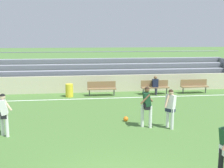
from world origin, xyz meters
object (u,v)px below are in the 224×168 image
Objects in this scene: player_white_wide_right at (4,111)px; soccer_ball at (126,119)px; spectator_seated at (155,84)px; bench_centre_sideline at (102,87)px; trash_bin at (69,90)px; bleacher_stand at (54,72)px; bench_near_bin at (155,86)px; player_dark_wide_left at (147,103)px; player_white_trailing_run at (170,105)px; bench_far_right at (194,85)px.

player_white_wide_right is 5.08m from soccer_ball.
player_white_wide_right reaches higher than spectator_seated.
trash_bin is at bearing -177.71° from bench_centre_sideline.
bleacher_stand is 7.62m from bench_near_bin.
bleacher_stand reaches higher than player_white_wide_right.
bench_near_bin is (6.68, -3.62, -0.51)m from bleacher_stand.
bench_near_bin is at bearing 0.85° from trash_bin.
player_dark_wide_left reaches higher than soccer_ball.
player_white_trailing_run is (0.93, -0.24, -0.06)m from player_dark_wide_left.
bench_near_bin is at bearing 0.00° from bench_centre_sideline.
bench_far_right is (9.35, -3.62, -0.51)m from bleacher_stand.
player_white_wide_right reaches higher than player_white_trailing_run.
bench_far_right is 2.67m from spectator_seated.
soccer_ball is at bearing 128.49° from player_dark_wide_left.
soccer_ball is (3.83, -8.98, -0.95)m from bleacher_stand.
player_white_trailing_run is (-1.22, -6.48, 0.42)m from bench_near_bin.
bleacher_stand is 16.69× the size of player_white_wide_right.
player_dark_wide_left reaches higher than bench_far_right.
trash_bin is 0.49× the size of player_white_wide_right.
bench_centre_sideline is at bearing 96.42° from soccer_ball.
bleacher_stand is 33.85× the size of trash_bin.
player_dark_wide_left is (3.32, -6.16, 0.62)m from trash_bin.
soccer_ball is at bearing -83.58° from bench_centre_sideline.
spectator_seated reaches higher than soccer_ball.
player_dark_wide_left is (-2.15, -6.12, 0.32)m from spectator_seated.
bleacher_stand reaches higher than spectator_seated.
player_white_trailing_run is at bearing -61.61° from bleacher_stand.
bleacher_stand is 10.04m from bench_far_right.
bleacher_stand is at bearing 151.55° from bench_near_bin.
bench_far_right reaches higher than soccer_ball.
bench_near_bin is 6.08m from soccer_ball.
player_white_trailing_run is 6.49m from player_white_wide_right.
spectator_seated is 0.74× the size of player_white_trailing_run.
bench_near_bin is at bearing -28.45° from bleacher_stand.
bench_near_bin is 1.00× the size of bench_far_right.
player_white_trailing_run is at bearing -34.66° from soccer_ball.
spectator_seated is at bearing -90.00° from bench_near_bin.
player_white_wide_right reaches higher than bench_centre_sideline.
bench_far_right is at bearing -21.18° from bleacher_stand.
soccer_ball is (2.62, -5.27, -0.30)m from trash_bin.
player_white_trailing_run is 0.99× the size of player_white_wide_right.
player_white_wide_right reaches higher than bench_far_right.
bleacher_stand is 16.87× the size of player_white_trailing_run.
player_white_wide_right is at bearing -95.75° from bleacher_stand.
trash_bin is 7.70m from player_white_trailing_run.
bench_far_right is at bearing 0.57° from trash_bin.
soccer_ball is (-5.52, -5.35, -0.44)m from bench_far_right.
soccer_ball is at bearing -63.57° from trash_bin.
bench_centre_sideline is 1.05× the size of player_dark_wide_left.
bench_centre_sideline is 5.41m from soccer_ball.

